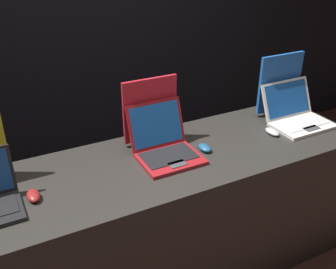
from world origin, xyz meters
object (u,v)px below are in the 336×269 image
object	(u,v)px
mouse_front	(33,196)
mouse_middle	(205,148)
promo_stand_middle	(150,113)
promo_stand_back	(279,86)
laptop_back	(296,115)
mouse_back	(272,132)
laptop_middle	(164,145)

from	to	relation	value
mouse_front	mouse_middle	size ratio (longest dim) A/B	1.08
promo_stand_middle	promo_stand_back	size ratio (longest dim) A/B	0.96
mouse_front	laptop_back	bearing A→B (deg)	1.96
promo_stand_middle	mouse_back	world-z (taller)	promo_stand_middle
mouse_back	promo_stand_back	size ratio (longest dim) A/B	0.27
laptop_middle	promo_stand_middle	world-z (taller)	promo_stand_middle
promo_stand_middle	laptop_back	xyz separation A→B (m)	(0.96, -0.21, -0.13)
laptop_back	mouse_front	bearing A→B (deg)	-178.04
mouse_middle	laptop_back	distance (m)	0.73
mouse_front	mouse_middle	bearing A→B (deg)	1.14
mouse_middle	promo_stand_middle	distance (m)	0.38
mouse_front	mouse_middle	xyz separation A→B (m)	(0.97, 0.02, -0.00)
laptop_back	mouse_back	xyz separation A→B (m)	(-0.24, -0.06, -0.04)
mouse_middle	mouse_back	world-z (taller)	mouse_middle
laptop_back	mouse_back	distance (m)	0.25
mouse_middle	mouse_front	bearing A→B (deg)	-178.86
mouse_back	laptop_back	bearing A→B (deg)	13.11
mouse_middle	promo_stand_back	distance (m)	0.78
mouse_middle	laptop_back	world-z (taller)	laptop_back
promo_stand_middle	mouse_back	xyz separation A→B (m)	(0.71, -0.27, -0.17)
mouse_back	mouse_front	bearing A→B (deg)	-179.96
promo_stand_middle	promo_stand_back	world-z (taller)	promo_stand_back
mouse_front	promo_stand_middle	bearing A→B (deg)	19.94
promo_stand_middle	promo_stand_back	distance (m)	0.96
mouse_front	laptop_back	size ratio (longest dim) A/B	0.28
promo_stand_back	mouse_middle	bearing A→B (deg)	-162.58
mouse_middle	promo_stand_middle	bearing A→B (deg)	132.98
laptop_back	promo_stand_back	world-z (taller)	promo_stand_back
mouse_front	laptop_middle	bearing A→B (deg)	6.33
promo_stand_back	laptop_middle	bearing A→B (deg)	-170.17
laptop_middle	mouse_front	bearing A→B (deg)	-173.67
laptop_middle	mouse_middle	size ratio (longest dim) A/B	3.67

